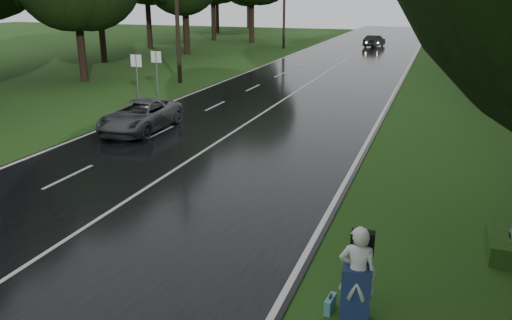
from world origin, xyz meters
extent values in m
plane|color=#224614|center=(0.00, 0.00, 0.00)|extent=(160.00, 160.00, 0.00)
cube|color=black|center=(0.00, 20.00, 0.02)|extent=(12.00, 140.00, 0.04)
cube|color=silver|center=(0.00, 20.00, 0.04)|extent=(0.12, 140.00, 0.01)
imported|color=#4E5153|center=(-4.02, 8.16, 0.70)|extent=(2.41, 4.86, 1.33)
imported|color=black|center=(0.89, 50.08, 0.68)|extent=(2.17, 4.09, 1.28)
imported|color=silver|center=(7.28, -2.60, 0.96)|extent=(0.73, 0.51, 1.92)
cube|color=navy|center=(7.28, -2.60, 0.54)|extent=(0.56, 0.40, 1.07)
cube|color=black|center=(7.30, -2.32, 1.38)|extent=(0.45, 0.26, 0.61)
cube|color=teal|center=(6.79, -2.51, 0.15)|extent=(0.17, 0.44, 0.30)
camera|label=1|loc=(8.32, -11.03, 5.87)|focal=35.93mm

